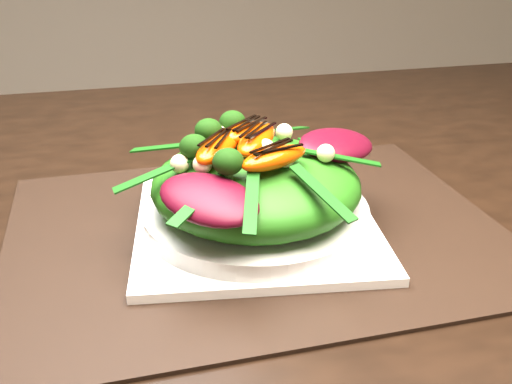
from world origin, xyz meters
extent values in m
cube|color=black|center=(0.00, 0.00, 0.73)|extent=(1.60, 0.90, 0.75)
cube|color=black|center=(0.07, -0.14, 0.75)|extent=(0.50, 0.38, 0.00)
cube|color=white|center=(0.07, -0.14, 0.76)|extent=(0.27, 0.27, 0.01)
cylinder|color=silver|center=(0.07, -0.14, 0.77)|extent=(0.26, 0.26, 0.02)
ellipsoid|color=#276512|center=(0.07, -0.14, 0.80)|extent=(0.27, 0.27, 0.07)
ellipsoid|color=#3E0612|center=(0.16, -0.13, 0.83)|extent=(0.11, 0.10, 0.02)
ellipsoid|color=#CA3903|center=(0.07, -0.11, 0.85)|extent=(0.07, 0.06, 0.02)
sphere|color=black|center=(0.01, -0.12, 0.85)|extent=(0.04, 0.04, 0.04)
sphere|color=beige|center=(0.12, -0.20, 0.84)|extent=(0.02, 0.02, 0.02)
cube|color=black|center=(0.07, -0.11, 0.86)|extent=(0.04, 0.03, 0.00)
camera|label=1|loc=(-0.05, -0.66, 1.05)|focal=42.00mm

